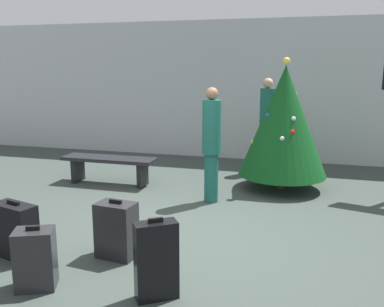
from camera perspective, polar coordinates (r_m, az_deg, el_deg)
name	(u,v)px	position (r m, az deg, el deg)	size (l,w,h in m)	color
ground_plane	(174,236)	(5.28, -2.51, -11.06)	(16.00, 16.00, 0.00)	#38423D
back_wall	(239,91)	(9.50, 6.40, 8.44)	(16.00, 0.20, 3.04)	#B7BCC1
holiday_tree	(284,121)	(7.14, 12.31, 4.30)	(1.46, 1.46, 2.19)	#4C3319
waiting_bench	(109,164)	(7.56, -11.12, -1.35)	(1.67, 0.44, 0.48)	black
traveller_0	(212,142)	(6.32, 2.66, 1.58)	(0.28, 0.28, 1.75)	#19594C
traveller_1	(267,122)	(8.33, 10.06, 4.18)	(0.39, 0.39, 1.83)	#4C1419
suitcase_1	(16,231)	(5.00, -22.71, -9.62)	(0.56, 0.36, 0.64)	black
suitcase_2	(117,230)	(4.71, -10.16, -10.15)	(0.44, 0.32, 0.65)	#232326
suitcase_3	(35,259)	(4.30, -20.41, -13.21)	(0.43, 0.39, 0.61)	#232326
suitcase_4	(156,260)	(3.86, -4.85, -14.20)	(0.41, 0.36, 0.76)	black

